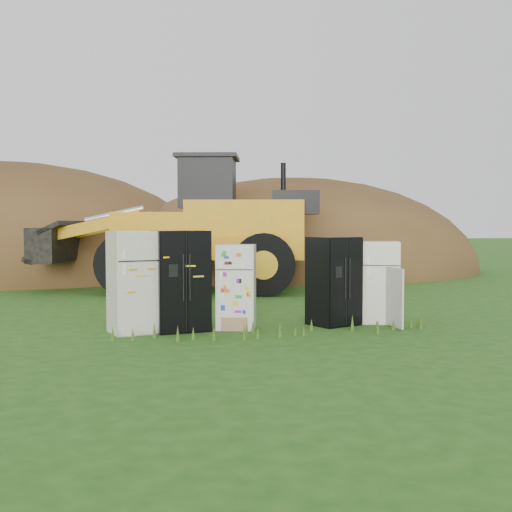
{
  "coord_description": "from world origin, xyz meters",
  "views": [
    {
      "loc": [
        -3.15,
        -11.68,
        1.99
      ],
      "look_at": [
        0.39,
        2.0,
        1.25
      ],
      "focal_mm": 45.0,
      "sensor_mm": 36.0,
      "label": 1
    }
  ],
  "objects_px": {
    "fridge_leftmost": "(134,282)",
    "fridge_sticker": "(236,287)",
    "fridge_open_door": "(380,282)",
    "wheel_loader": "(174,223)",
    "fridge_black_right": "(334,281)",
    "fridge_black_side": "(180,281)"
  },
  "relations": [
    {
      "from": "fridge_black_side",
      "to": "fridge_black_right",
      "type": "relative_size",
      "value": 1.08
    },
    {
      "from": "fridge_open_door",
      "to": "wheel_loader",
      "type": "bearing_deg",
      "value": 135.88
    },
    {
      "from": "fridge_black_side",
      "to": "fridge_sticker",
      "type": "bearing_deg",
      "value": -10.75
    },
    {
      "from": "fridge_leftmost",
      "to": "fridge_sticker",
      "type": "bearing_deg",
      "value": -14.26
    },
    {
      "from": "fridge_leftmost",
      "to": "fridge_sticker",
      "type": "relative_size",
      "value": 1.16
    },
    {
      "from": "fridge_black_side",
      "to": "wheel_loader",
      "type": "bearing_deg",
      "value": 75.81
    },
    {
      "from": "fridge_black_side",
      "to": "wheel_loader",
      "type": "height_order",
      "value": "wheel_loader"
    },
    {
      "from": "fridge_leftmost",
      "to": "wheel_loader",
      "type": "relative_size",
      "value": 0.23
    },
    {
      "from": "fridge_leftmost",
      "to": "fridge_black_side",
      "type": "relative_size",
      "value": 1.0
    },
    {
      "from": "fridge_sticker",
      "to": "wheel_loader",
      "type": "height_order",
      "value": "wheel_loader"
    },
    {
      "from": "fridge_black_side",
      "to": "fridge_black_right",
      "type": "height_order",
      "value": "fridge_black_side"
    },
    {
      "from": "fridge_black_right",
      "to": "fridge_open_door",
      "type": "bearing_deg",
      "value": -16.93
    },
    {
      "from": "fridge_black_side",
      "to": "fridge_open_door",
      "type": "distance_m",
      "value": 3.98
    },
    {
      "from": "wheel_loader",
      "to": "fridge_sticker",
      "type": "bearing_deg",
      "value": -71.75
    },
    {
      "from": "fridge_black_side",
      "to": "fridge_black_right",
      "type": "xyz_separation_m",
      "value": [
        2.98,
        -0.08,
        -0.07
      ]
    },
    {
      "from": "fridge_leftmost",
      "to": "fridge_sticker",
      "type": "height_order",
      "value": "fridge_leftmost"
    },
    {
      "from": "fridge_black_side",
      "to": "fridge_sticker",
      "type": "relative_size",
      "value": 1.17
    },
    {
      "from": "fridge_sticker",
      "to": "fridge_black_right",
      "type": "distance_m",
      "value": 1.94
    },
    {
      "from": "fridge_open_door",
      "to": "wheel_loader",
      "type": "height_order",
      "value": "wheel_loader"
    },
    {
      "from": "fridge_leftmost",
      "to": "fridge_open_door",
      "type": "height_order",
      "value": "fridge_leftmost"
    },
    {
      "from": "fridge_sticker",
      "to": "fridge_black_right",
      "type": "relative_size",
      "value": 0.92
    },
    {
      "from": "fridge_leftmost",
      "to": "fridge_open_door",
      "type": "relative_size",
      "value": 1.14
    }
  ]
}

